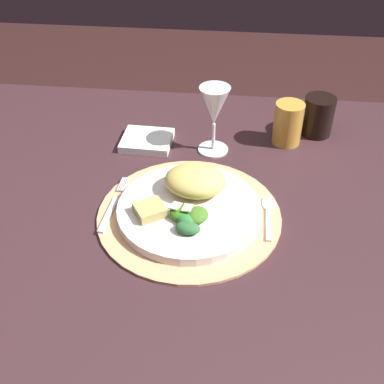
% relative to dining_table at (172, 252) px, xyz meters
% --- Properties ---
extents(dining_table, '(1.43, 0.95, 0.75)m').
position_rel_dining_table_xyz_m(dining_table, '(0.00, 0.00, 0.00)').
color(dining_table, '#382125').
rests_on(dining_table, ground).
extents(placemat, '(0.36, 0.36, 0.01)m').
position_rel_dining_table_xyz_m(placemat, '(0.04, -0.04, 0.15)').
color(placemat, tan).
rests_on(placemat, dining_table).
extents(dinner_plate, '(0.28, 0.28, 0.02)m').
position_rel_dining_table_xyz_m(dinner_plate, '(0.04, -0.04, 0.16)').
color(dinner_plate, silver).
rests_on(dinner_plate, placemat).
extents(pasta_serving, '(0.13, 0.10, 0.05)m').
position_rel_dining_table_xyz_m(pasta_serving, '(0.05, 0.01, 0.19)').
color(pasta_serving, '#E4C966').
rests_on(pasta_serving, dinner_plate).
extents(salad_greens, '(0.09, 0.08, 0.03)m').
position_rel_dining_table_xyz_m(salad_greens, '(0.04, -0.08, 0.18)').
color(salad_greens, '#367719').
rests_on(salad_greens, dinner_plate).
extents(bread_piece, '(0.07, 0.07, 0.02)m').
position_rel_dining_table_xyz_m(bread_piece, '(-0.03, -0.07, 0.18)').
color(bread_piece, tan).
rests_on(bread_piece, dinner_plate).
extents(fork, '(0.03, 0.17, 0.00)m').
position_rel_dining_table_xyz_m(fork, '(-0.11, -0.04, 0.15)').
color(fork, silver).
rests_on(fork, placemat).
extents(spoon, '(0.03, 0.13, 0.01)m').
position_rel_dining_table_xyz_m(spoon, '(0.20, -0.01, 0.15)').
color(spoon, silver).
rests_on(spoon, placemat).
extents(napkin, '(0.12, 0.10, 0.02)m').
position_rel_dining_table_xyz_m(napkin, '(-0.09, 0.21, 0.15)').
color(napkin, white).
rests_on(napkin, dining_table).
extents(wine_glass, '(0.07, 0.07, 0.16)m').
position_rel_dining_table_xyz_m(wine_glass, '(0.07, 0.20, 0.25)').
color(wine_glass, silver).
rests_on(wine_glass, dining_table).
extents(amber_tumbler, '(0.07, 0.07, 0.10)m').
position_rel_dining_table_xyz_m(amber_tumbler, '(0.24, 0.25, 0.19)').
color(amber_tumbler, gold).
rests_on(amber_tumbler, dining_table).
extents(dark_tumbler, '(0.07, 0.07, 0.09)m').
position_rel_dining_table_xyz_m(dark_tumbler, '(0.31, 0.30, 0.19)').
color(dark_tumbler, black).
rests_on(dark_tumbler, dining_table).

